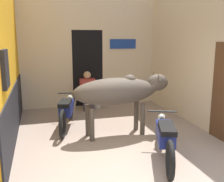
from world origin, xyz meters
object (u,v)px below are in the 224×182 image
at_px(cow, 120,91).
at_px(shopkeeper_seated, 88,90).
at_px(motorcycle_near, 165,136).
at_px(motorcycle_far, 67,110).
at_px(plastic_stool, 97,101).

distance_m(cow, shopkeeper_seated, 2.31).
relative_size(motorcycle_near, motorcycle_far, 0.97).
bearing_deg(plastic_stool, motorcycle_far, -124.99).
relative_size(cow, motorcycle_far, 1.12).
relative_size(motorcycle_far, shopkeeper_seated, 1.72).
height_order(shopkeeper_seated, plastic_stool, shopkeeper_seated).
distance_m(motorcycle_far, shopkeeper_seated, 1.64).
relative_size(cow, plastic_stool, 5.48).
bearing_deg(motorcycle_near, motorcycle_far, 124.23).
relative_size(motorcycle_near, shopkeeper_seated, 1.66).
bearing_deg(plastic_stool, shopkeeper_seated, -151.72).
height_order(cow, plastic_stool, cow).
bearing_deg(motorcycle_far, shopkeeper_seated, 60.75).
relative_size(cow, motorcycle_near, 1.16).
distance_m(motorcycle_near, motorcycle_far, 2.71).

